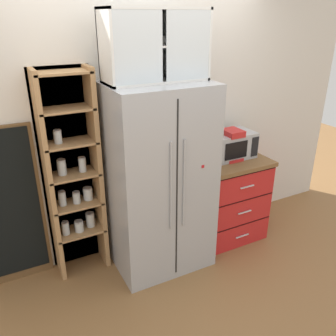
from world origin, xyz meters
The scene contains 13 objects.
ground_plane centered at (0.00, 0.00, 0.00)m, with size 10.64×10.64×0.00m, color olive.
wall_back_cream centered at (0.00, 0.40, 1.27)m, with size 4.94×0.10×2.55m, color silver.
refrigerator centered at (0.00, 0.00, 0.86)m, with size 0.87×0.72×1.73m.
pantry_shelf_column centered at (-0.70, 0.28, 0.94)m, with size 0.50×0.29×1.86m.
counter_cabinet centered at (0.83, 0.06, 0.45)m, with size 0.74×0.62×0.89m.
microwave centered at (0.87, 0.10, 1.02)m, with size 0.44×0.33×0.26m.
coffee_maker centered at (0.83, 0.06, 1.04)m, with size 0.17×0.20×0.31m.
mug_sage centered at (0.53, 0.10, 0.94)m, with size 0.11×0.08×0.10m.
mug_charcoal centered at (0.83, 0.09, 0.94)m, with size 0.12×0.08×0.10m.
bottle_green centered at (0.83, 0.12, 1.00)m, with size 0.07×0.07×0.25m.
bottle_cobalt centered at (0.83, 0.07, 1.02)m, with size 0.07×0.07×0.30m.
upper_cabinet centered at (0.00, 0.05, 2.00)m, with size 0.83×0.32×0.55m.
chalkboard_menu centered at (-1.27, 0.33, 0.72)m, with size 0.60×0.04×1.44m.
Camera 1 is at (-1.24, -2.59, 2.23)m, focal length 37.66 mm.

